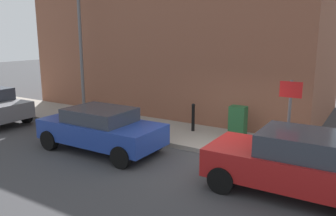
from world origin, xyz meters
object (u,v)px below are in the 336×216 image
(utility_cabinet, at_px, (238,124))
(lamppost, at_px, (81,43))
(bollard_near_cabinet, at_px, (193,116))
(car_blue, at_px, (101,128))
(street_sign, at_px, (290,109))
(car_red, at_px, (295,162))

(utility_cabinet, distance_m, lamppost, 7.79)
(utility_cabinet, bearing_deg, bollard_near_cabinet, 86.75)
(car_blue, relative_size, street_sign, 1.77)
(car_red, distance_m, lamppost, 10.58)
(utility_cabinet, xyz_separation_m, lamppost, (0.06, 7.34, 2.62))
(car_red, bearing_deg, bollard_near_cabinet, -35.91)
(bollard_near_cabinet, height_order, street_sign, street_sign)
(utility_cabinet, bearing_deg, lamppost, 89.57)
(car_blue, relative_size, bollard_near_cabinet, 3.93)
(car_red, xyz_separation_m, street_sign, (1.68, 0.57, 0.88))
(street_sign, bearing_deg, car_red, -161.19)
(utility_cabinet, height_order, lamppost, lamppost)
(car_red, height_order, street_sign, street_sign)
(car_red, xyz_separation_m, utility_cabinet, (2.93, 2.49, -0.10))
(utility_cabinet, relative_size, street_sign, 0.50)
(car_red, relative_size, car_blue, 0.97)
(car_red, bearing_deg, street_sign, -71.69)
(bollard_near_cabinet, xyz_separation_m, street_sign, (-1.34, -3.68, 0.96))
(car_blue, bearing_deg, lamppost, -38.62)
(car_blue, bearing_deg, utility_cabinet, -139.10)
(street_sign, bearing_deg, utility_cabinet, 57.08)
(lamppost, bearing_deg, utility_cabinet, -90.43)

